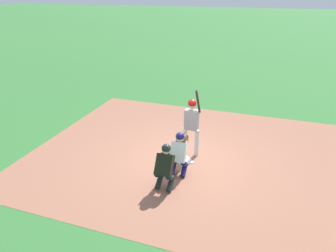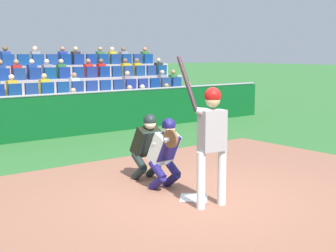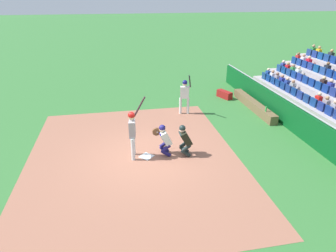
# 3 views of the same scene
# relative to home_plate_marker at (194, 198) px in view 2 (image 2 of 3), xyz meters

# --- Properties ---
(ground_plane) EXTENTS (160.00, 160.00, 0.00)m
(ground_plane) POSITION_rel_home_plate_marker_xyz_m (0.00, 0.00, -0.02)
(ground_plane) COLOR #326F32
(infield_dirt_patch) EXTENTS (9.65, 7.77, 0.01)m
(infield_dirt_patch) POSITION_rel_home_plate_marker_xyz_m (0.00, 0.50, -0.01)
(infield_dirt_patch) COLOR #99614B
(infield_dirt_patch) RESTS_ON ground_plane
(home_plate_marker) EXTENTS (0.62, 0.62, 0.02)m
(home_plate_marker) POSITION_rel_home_plate_marker_xyz_m (0.00, 0.00, 0.00)
(home_plate_marker) COLOR white
(home_plate_marker) RESTS_ON infield_dirt_patch
(batter_at_plate) EXTENTS (0.56, 0.69, 2.30)m
(batter_at_plate) POSITION_rel_home_plate_marker_xyz_m (0.07, 0.46, 1.13)
(batter_at_plate) COLOR silver
(batter_at_plate) RESTS_ON ground_plane
(catcher_crouching) EXTENTS (0.47, 0.72, 1.27)m
(catcher_crouching) POSITION_rel_home_plate_marker_xyz_m (0.04, -0.68, 0.69)
(catcher_crouching) COLOR navy
(catcher_crouching) RESTS_ON ground_plane
(home_plate_umpire) EXTENTS (0.47, 0.50, 1.26)m
(home_plate_umpire) POSITION_rel_home_plate_marker_xyz_m (-0.12, -1.43, 0.67)
(home_plate_umpire) COLOR #1C2828
(home_plate_umpire) RESTS_ON ground_plane
(dugout_wall) EXTENTS (17.91, 0.24, 1.24)m
(dugout_wall) POSITION_rel_home_plate_marker_xyz_m (0.00, -6.71, 0.58)
(dugout_wall) COLOR #0A4A1D
(dugout_wall) RESTS_ON ground_plane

